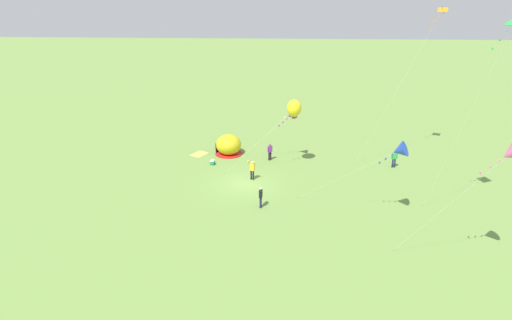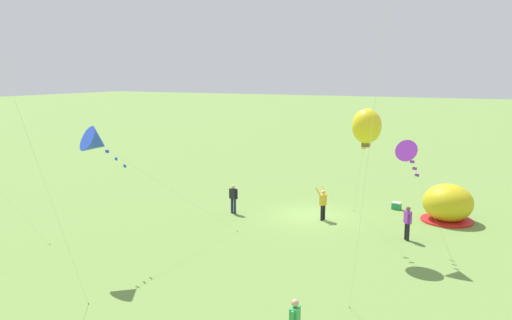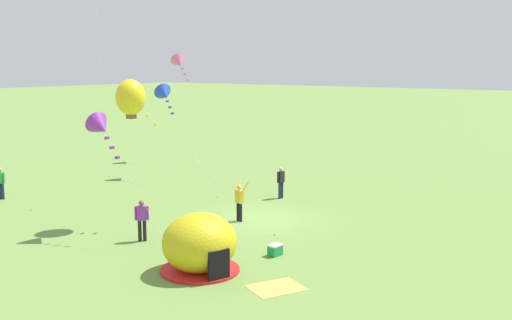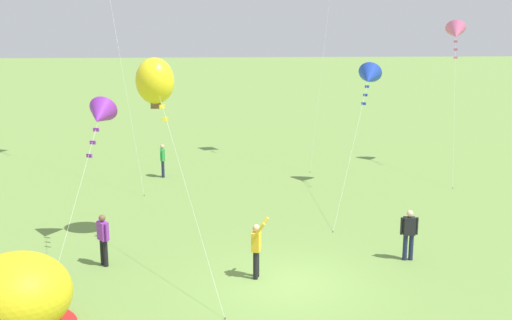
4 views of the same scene
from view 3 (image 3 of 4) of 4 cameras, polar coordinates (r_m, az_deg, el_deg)
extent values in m
plane|color=olive|center=(28.37, 0.41, -5.64)|extent=(300.00, 300.00, 0.00)
ellipsoid|color=gold|center=(21.26, -5.39, -7.83)|extent=(2.70, 2.60, 2.10)
cylinder|color=red|center=(21.57, -5.35, -10.37)|extent=(2.81, 2.81, 0.10)
cube|color=black|center=(20.37, -3.56, -10.05)|extent=(0.79, 0.38, 1.10)
cube|color=gold|center=(20.01, 1.94, -12.06)|extent=(2.11, 1.94, 0.01)
cube|color=#1E8C4C|center=(23.10, 1.83, -8.63)|extent=(0.56, 0.41, 0.38)
cube|color=white|center=(23.03, 1.84, -8.11)|extent=(0.57, 0.42, 0.06)
cylinder|color=black|center=(25.26, -10.56, -6.63)|extent=(0.15, 0.15, 0.88)
cylinder|color=black|center=(25.29, -11.01, -6.62)|extent=(0.15, 0.15, 0.88)
cube|color=purple|center=(25.09, -10.83, -5.00)|extent=(0.42, 0.45, 0.60)
sphere|color=brown|center=(24.99, -10.86, -4.04)|extent=(0.22, 0.22, 0.22)
cylinder|color=purple|center=(25.05, -10.27, -5.00)|extent=(0.09, 0.09, 0.58)
cylinder|color=purple|center=(25.12, -11.40, -5.00)|extent=(0.09, 0.09, 0.58)
cylinder|color=#1E2347|center=(35.24, -23.16, -2.72)|extent=(0.15, 0.15, 0.88)
cylinder|color=#1E2347|center=(35.08, -22.97, -2.76)|extent=(0.15, 0.15, 0.88)
cube|color=green|center=(35.03, -23.14, -1.55)|extent=(0.28, 0.40, 0.60)
sphere|color=tan|center=(34.95, -23.19, -0.86)|extent=(0.22, 0.22, 0.22)
cylinder|color=green|center=(34.83, -22.89, -1.60)|extent=(0.09, 0.09, 0.58)
cylinder|color=black|center=(27.95, -1.72, -4.93)|extent=(0.15, 0.15, 0.88)
cylinder|color=black|center=(27.80, -1.47, -5.01)|extent=(0.15, 0.15, 0.88)
cube|color=gold|center=(27.70, -1.60, -3.49)|extent=(0.34, 0.43, 0.60)
sphere|color=tan|center=(27.61, -1.61, -2.62)|extent=(0.22, 0.22, 0.22)
cylinder|color=gold|center=(27.90, -1.68, -2.43)|extent=(0.39, 0.14, 0.50)
cylinder|color=gold|center=(27.48, -1.03, -2.60)|extent=(0.38, 0.25, 0.50)
cylinder|color=#1E2347|center=(32.49, 2.27, -2.93)|extent=(0.15, 0.15, 0.88)
cylinder|color=#1E2347|center=(32.64, 2.48, -2.88)|extent=(0.15, 0.15, 0.88)
cube|color=black|center=(32.42, 2.38, -1.63)|extent=(0.40, 0.27, 0.60)
sphere|color=beige|center=(32.34, 2.39, -0.88)|extent=(0.22, 0.22, 0.22)
cylinder|color=black|center=(32.23, 2.11, -1.69)|extent=(0.09, 0.09, 0.58)
cylinder|color=black|center=(32.61, 2.65, -1.56)|extent=(0.09, 0.09, 0.58)
cylinder|color=brown|center=(31.97, -20.59, -4.48)|extent=(0.03, 0.03, 0.06)
cylinder|color=silver|center=(35.61, -6.41, 1.70)|extent=(2.95, 6.62, 5.32)
cylinder|color=brown|center=(32.84, -3.74, -3.55)|extent=(0.03, 0.03, 0.06)
cone|color=blue|center=(38.69, -8.69, 6.20)|extent=(1.53, 1.60, 1.37)
cube|color=blue|center=(38.30, -8.43, 5.56)|extent=(0.21, 0.12, 0.12)
cube|color=blue|center=(37.98, -8.20, 4.99)|extent=(0.20, 0.16, 0.12)
cube|color=blue|center=(37.66, -7.97, 4.42)|extent=(0.20, 0.15, 0.12)
cylinder|color=silver|center=(26.04, -5.24, -0.51)|extent=(2.17, 6.23, 5.78)
cylinder|color=brown|center=(25.68, 1.75, -7.16)|extent=(0.03, 0.03, 0.06)
ellipsoid|color=yellow|center=(27.11, -11.85, 5.86)|extent=(1.32, 1.32, 1.59)
cube|color=brown|center=(27.17, -11.80, 4.13)|extent=(0.33, 0.33, 0.24)
cube|color=yellow|center=(26.93, -10.99, 4.96)|extent=(0.21, 0.12, 0.12)
cube|color=yellow|center=(26.79, -10.25, 4.17)|extent=(0.20, 0.15, 0.12)
cube|color=yellow|center=(26.66, -9.51, 3.38)|extent=(0.21, 0.11, 0.12)
cylinder|color=silver|center=(41.05, -14.53, 8.33)|extent=(1.85, 2.93, 13.71)
cylinder|color=brown|center=(40.00, -13.80, -1.50)|extent=(0.03, 0.03, 0.06)
cylinder|color=silver|center=(43.51, -5.63, 4.41)|extent=(1.61, 4.78, 7.35)
cylinder|color=brown|center=(41.83, -3.80, -0.79)|extent=(0.03, 0.03, 0.06)
cone|color=pink|center=(45.55, -7.32, 9.22)|extent=(1.44, 1.57, 1.33)
cube|color=pink|center=(45.17, -7.04, 8.63)|extent=(0.20, 0.16, 0.12)
cube|color=pink|center=(44.86, -6.81, 8.11)|extent=(0.20, 0.16, 0.12)
cube|color=pink|center=(44.55, -6.57, 7.58)|extent=(0.21, 0.10, 0.12)
cylinder|color=silver|center=(24.04, -11.30, -2.84)|extent=(0.88, 5.00, 4.65)
cylinder|color=brown|center=(22.63, -7.53, -9.51)|extent=(0.03, 0.03, 0.06)
cone|color=purple|center=(25.82, -14.56, 3.08)|extent=(1.17, 1.32, 1.24)
cube|color=purple|center=(25.49, -14.02, 2.05)|extent=(0.21, 0.11, 0.12)
cube|color=purple|center=(25.21, -13.56, 1.15)|extent=(0.21, 0.12, 0.12)
cube|color=purple|center=(24.95, -13.08, 0.23)|extent=(0.20, 0.15, 0.12)
camera|label=1|loc=(57.64, 16.66, 16.25)|focal=28.00mm
camera|label=2|loc=(43.92, -38.15, 8.38)|focal=35.00mm
camera|label=4|loc=(20.18, 38.48, 7.91)|focal=42.00mm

